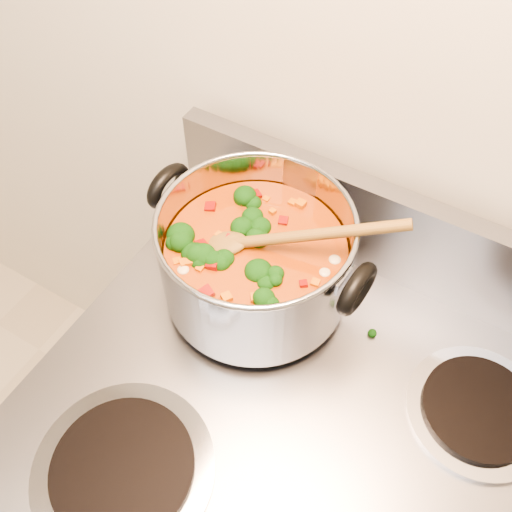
# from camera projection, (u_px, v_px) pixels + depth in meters

# --- Properties ---
(stockpot) EXTENTS (0.32, 0.26, 0.16)m
(stockpot) POSITION_uv_depth(u_px,v_px,m) (256.00, 259.00, 0.78)
(stockpot) COLOR #A4A5AC
(stockpot) RESTS_ON electric_range
(wooden_spoon) EXTENTS (0.26, 0.13, 0.11)m
(wooden_spoon) POSITION_uv_depth(u_px,v_px,m) (268.00, 240.00, 0.74)
(wooden_spoon) COLOR brown
(wooden_spoon) RESTS_ON stockpot
(cooktop_crumbs) EXTENTS (0.40, 0.16, 0.01)m
(cooktop_crumbs) POSITION_uv_depth(u_px,v_px,m) (262.00, 307.00, 0.83)
(cooktop_crumbs) COLOR black
(cooktop_crumbs) RESTS_ON electric_range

